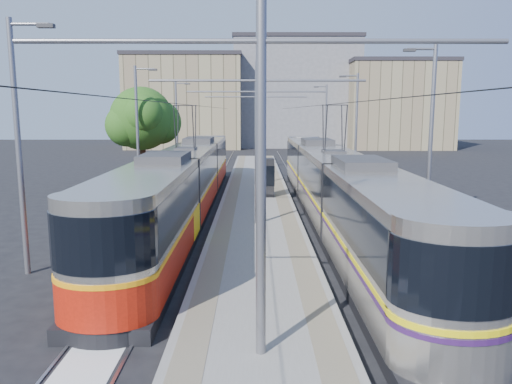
{
  "coord_description": "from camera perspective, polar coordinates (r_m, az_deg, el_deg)",
  "views": [
    {
      "loc": [
        -0.13,
        -13.6,
        5.21
      ],
      "look_at": [
        -0.06,
        8.68,
        1.6
      ],
      "focal_mm": 35.0,
      "sensor_mm": 36.0,
      "label": 1
    }
  ],
  "objects": [
    {
      "name": "street_lamps",
      "position": [
        34.62,
        0.03,
        7.5
      ],
      "size": [
        15.18,
        38.22,
        8.0
      ],
      "color": "slate",
      "rests_on": "ground"
    },
    {
      "name": "track_arrow",
      "position": [
        12.31,
        -17.26,
        -16.24
      ],
      "size": [
        1.2,
        5.0,
        0.01
      ],
      "primitive_type": "cube",
      "color": "silver",
      "rests_on": "ground"
    },
    {
      "name": "building_left",
      "position": [
        74.27,
        -7.95,
        10.17
      ],
      "size": [
        16.32,
        12.24,
        13.14
      ],
      "color": "gray",
      "rests_on": "ground"
    },
    {
      "name": "platform",
      "position": [
        31.02,
        0.05,
        -0.19
      ],
      "size": [
        4.0,
        50.0,
        0.3
      ],
      "primitive_type": "cube",
      "color": "gray",
      "rests_on": "ground"
    },
    {
      "name": "tram_right",
      "position": [
        23.96,
        8.77,
        1.05
      ],
      "size": [
        2.43,
        30.93,
        5.5
      ],
      "color": "black",
      "rests_on": "ground"
    },
    {
      "name": "tram_left",
      "position": [
        25.75,
        -7.94,
        1.29
      ],
      "size": [
        2.43,
        30.03,
        5.5
      ],
      "color": "black",
      "rests_on": "ground"
    },
    {
      "name": "tactile_strip_right",
      "position": [
        31.03,
        2.73,
        0.1
      ],
      "size": [
        0.7,
        50.0,
        0.01
      ],
      "primitive_type": "cube",
      "color": "gray",
      "rests_on": "platform"
    },
    {
      "name": "tactile_strip_left",
      "position": [
        31.02,
        -2.63,
        0.09
      ],
      "size": [
        0.7,
        50.0,
        0.01
      ],
      "primitive_type": "cube",
      "color": "gray",
      "rests_on": "platform"
    },
    {
      "name": "rails",
      "position": [
        31.04,
        0.05,
        -0.43
      ],
      "size": [
        8.71,
        70.0,
        0.03
      ],
      "color": "gray",
      "rests_on": "ground"
    },
    {
      "name": "shelter",
      "position": [
        29.03,
        1.46,
        1.78
      ],
      "size": [
        0.66,
        1.03,
        2.22
      ],
      "rotation": [
        0.0,
        0.0,
        0.04
      ],
      "color": "black",
      "rests_on": "platform"
    },
    {
      "name": "building_right",
      "position": [
        74.38,
        15.74,
        9.58
      ],
      "size": [
        14.28,
        10.2,
        12.26
      ],
      "color": "gray",
      "rests_on": "ground"
    },
    {
      "name": "tree",
      "position": [
        35.21,
        -12.42,
        8.07
      ],
      "size": [
        4.73,
        4.37,
        6.87
      ],
      "color": "#382314",
      "rests_on": "ground"
    },
    {
      "name": "ground",
      "position": [
        14.57,
        0.34,
        -11.75
      ],
      "size": [
        160.0,
        160.0,
        0.0
      ],
      "primitive_type": "plane",
      "color": "black",
      "rests_on": "ground"
    },
    {
      "name": "catenary",
      "position": [
        27.77,
        0.08,
        7.78
      ],
      "size": [
        9.2,
        70.0,
        7.0
      ],
      "color": "slate",
      "rests_on": "platform"
    },
    {
      "name": "building_centre",
      "position": [
        77.89,
        4.41,
        11.19
      ],
      "size": [
        18.36,
        14.28,
        15.89
      ],
      "color": "gray",
      "rests_on": "ground"
    }
  ]
}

